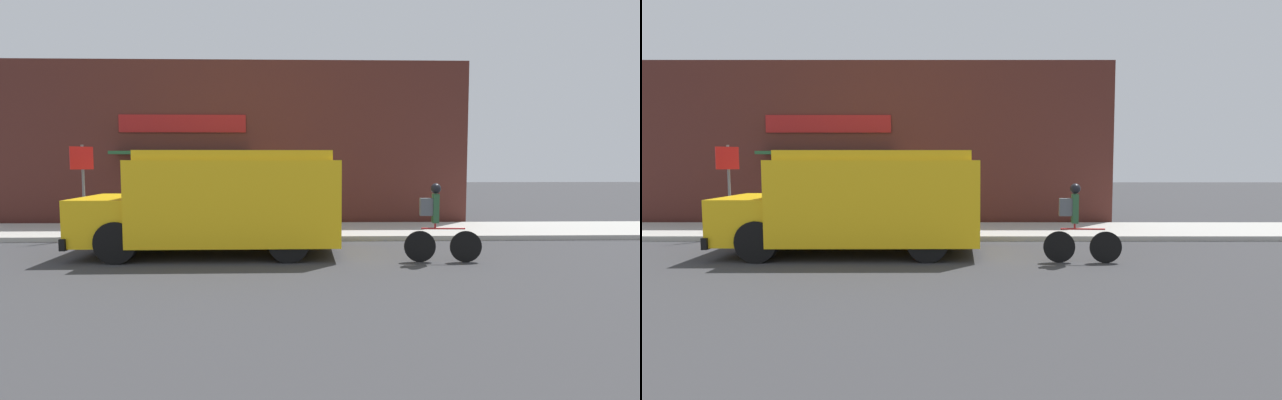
{
  "view_description": "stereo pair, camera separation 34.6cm",
  "coord_description": "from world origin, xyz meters",
  "views": [
    {
      "loc": [
        2.63,
        -12.89,
        2.11
      ],
      "look_at": [
        2.97,
        -0.2,
        1.1
      ],
      "focal_mm": 28.0,
      "sensor_mm": 36.0,
      "label": 1
    },
    {
      "loc": [
        2.97,
        -12.89,
        2.11
      ],
      "look_at": [
        2.97,
        -0.2,
        1.1
      ],
      "focal_mm": 28.0,
      "sensor_mm": 36.0,
      "label": 2
    }
  ],
  "objects": [
    {
      "name": "trash_bin",
      "position": [
        0.1,
        1.61,
        0.62
      ],
      "size": [
        0.55,
        0.55,
        0.98
      ],
      "color": "#38383D",
      "rests_on": "sidewalk"
    },
    {
      "name": "ground_plane",
      "position": [
        0.0,
        0.0,
        0.0
      ],
      "size": [
        70.0,
        70.0,
        0.0
      ],
      "primitive_type": "plane",
      "color": "#38383A"
    },
    {
      "name": "storefront",
      "position": [
        -0.03,
        3.22,
        2.64
      ],
      "size": [
        15.66,
        0.9,
        5.28
      ],
      "color": "#4C231E",
      "rests_on": "ground_plane"
    },
    {
      "name": "stop_sign_post",
      "position": [
        -3.29,
        0.47,
        1.73
      ],
      "size": [
        0.45,
        0.45,
        2.39
      ],
      "color": "slate",
      "rests_on": "sidewalk"
    },
    {
      "name": "school_bus",
      "position": [
        0.78,
        -1.65,
        1.21
      ],
      "size": [
        5.72,
        2.87,
        2.32
      ],
      "rotation": [
        0.0,
        0.0,
        0.01
      ],
      "color": "yellow",
      "rests_on": "ground_plane"
    },
    {
      "name": "sidewalk",
      "position": [
        0.0,
        1.48,
        0.07
      ],
      "size": [
        28.0,
        2.95,
        0.13
      ],
      "color": "#ADAAA3",
      "rests_on": "ground_plane"
    },
    {
      "name": "cyclist",
      "position": [
        5.34,
        -2.73,
        0.8
      ],
      "size": [
        1.6,
        0.21,
        1.64
      ],
      "rotation": [
        0.0,
        0.0,
        -0.05
      ],
      "color": "black",
      "rests_on": "ground_plane"
    }
  ]
}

